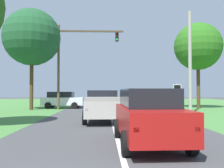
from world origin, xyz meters
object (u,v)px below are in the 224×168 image
object	(u,v)px
traffic_light	(74,55)
utility_pole_right	(190,62)
pickup_truck_lead	(102,105)
extra_tree_1	(32,37)
oak_tree_right	(198,47)
red_suv_near	(148,115)
crossing_suv_far	(62,100)
keep_moving_sign	(177,94)

from	to	relation	value
traffic_light	utility_pole_right	size ratio (longest dim) A/B	1.00
pickup_truck_lead	extra_tree_1	size ratio (longest dim) A/B	0.54
oak_tree_right	extra_tree_1	bearing A→B (deg)	-174.54
oak_tree_right	utility_pole_right	distance (m)	6.84
red_suv_near	oak_tree_right	bearing A→B (deg)	64.57
oak_tree_right	crossing_suv_far	bearing A→B (deg)	177.45
extra_tree_1	red_suv_near	bearing A→B (deg)	-62.22
red_suv_near	pickup_truck_lead	distance (m)	6.84
pickup_truck_lead	oak_tree_right	size ratio (longest dim) A/B	0.59
traffic_light	utility_pole_right	distance (m)	11.17
red_suv_near	extra_tree_1	distance (m)	19.26
red_suv_near	oak_tree_right	distance (m)	20.47
utility_pole_right	oak_tree_right	bearing A→B (deg)	63.67
red_suv_near	crossing_suv_far	world-z (taller)	red_suv_near
pickup_truck_lead	extra_tree_1	world-z (taller)	extra_tree_1
utility_pole_right	extra_tree_1	bearing A→B (deg)	163.65
traffic_light	utility_pole_right	xyz separation A→B (m)	(10.07, -4.68, -1.24)
pickup_truck_lead	crossing_suv_far	world-z (taller)	pickup_truck_lead
oak_tree_right	red_suv_near	bearing A→B (deg)	-115.43
red_suv_near	crossing_suv_far	xyz separation A→B (m)	(-5.89, 18.44, -0.08)
red_suv_near	utility_pole_right	distance (m)	13.66
traffic_light	crossing_suv_far	bearing A→B (deg)	129.62
red_suv_near	keep_moving_sign	distance (m)	11.46
traffic_light	extra_tree_1	xyz separation A→B (m)	(-4.06, -0.53, 1.60)
red_suv_near	crossing_suv_far	distance (m)	19.36
crossing_suv_far	pickup_truck_lead	bearing A→B (deg)	-70.00
keep_moving_sign	pickup_truck_lead	bearing A→B (deg)	-144.91
oak_tree_right	crossing_suv_far	size ratio (longest dim) A/B	2.05
oak_tree_right	utility_pole_right	size ratio (longest dim) A/B	1.07
traffic_light	crossing_suv_far	xyz separation A→B (m)	(-1.43, 1.73, -4.53)
pickup_truck_lead	traffic_light	world-z (taller)	traffic_light
red_suv_near	crossing_suv_far	bearing A→B (deg)	107.71
traffic_light	pickup_truck_lead	bearing A→B (deg)	-74.14
traffic_light	oak_tree_right	bearing A→B (deg)	4.82
red_suv_near	pickup_truck_lead	size ratio (longest dim) A/B	0.87
pickup_truck_lead	red_suv_near	bearing A→B (deg)	-76.48
red_suv_near	keep_moving_sign	world-z (taller)	keep_moving_sign
red_suv_near	keep_moving_sign	bearing A→B (deg)	68.85
traffic_light	keep_moving_sign	world-z (taller)	traffic_light
oak_tree_right	crossing_suv_far	world-z (taller)	oak_tree_right
oak_tree_right	extra_tree_1	distance (m)	17.07
red_suv_near	pickup_truck_lead	bearing A→B (deg)	103.52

